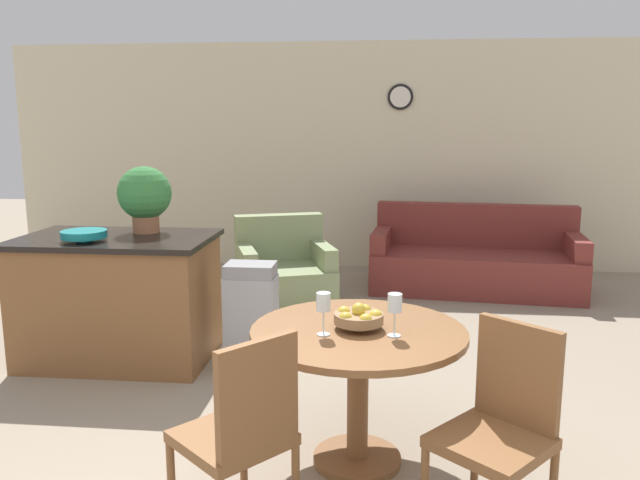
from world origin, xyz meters
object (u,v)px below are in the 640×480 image
dining_chair_near_right (501,420)px  trash_bin (251,317)px  couch (475,262)px  potted_plant (145,195)px  fruit_bowl (359,317)px  kitchen_island (119,298)px  armchair (284,276)px  wine_glass_left (323,304)px  teal_bowl (84,234)px  dining_table (358,360)px  dining_chair_near_left (242,427)px  wine_glass_right (395,305)px

dining_chair_near_right → trash_bin: 2.20m
couch → potted_plant: bearing=-136.8°
fruit_bowl → trash_bin: 1.51m
kitchen_island → armchair: kitchen_island is taller
dining_chair_near_right → kitchen_island: (-2.45, 1.75, -0.02)m
wine_glass_left → kitchen_island: size_ratio=0.15×
teal_bowl → dining_table: bearing=-29.2°
fruit_bowl → potted_plant: size_ratio=0.50×
dining_chair_near_left → wine_glass_right: (0.63, 0.54, 0.39)m
trash_bin → dining_table: bearing=-56.2°
fruit_bowl → potted_plant: potted_plant is taller
teal_bowl → potted_plant: size_ratio=0.63×
dining_chair_near_right → wine_glass_right: size_ratio=4.25×
kitchen_island → couch: 3.72m
potted_plant → couch: potted_plant is taller
dining_chair_near_left → teal_bowl: teal_bowl is taller
kitchen_island → potted_plant: size_ratio=2.79×
wine_glass_left → trash_bin: bearing=116.0°
dining_table → couch: 3.77m
potted_plant → teal_bowl: bearing=-126.6°
dining_chair_near_left → trash_bin: size_ratio=1.17×
teal_bowl → armchair: 2.17m
trash_bin → fruit_bowl: bearing=-56.2°
fruit_bowl → armchair: size_ratio=0.23×
fruit_bowl → kitchen_island: kitchen_island is taller
dining_chair_near_left → teal_bowl: size_ratio=2.89×
fruit_bowl → teal_bowl: 2.26m
couch → wine_glass_right: bearing=-98.1°
dining_table → dining_chair_near_right: 0.78m
trash_bin → dining_chair_near_right: bearing=-49.2°
potted_plant → armchair: potted_plant is taller
armchair → couch: bearing=3.0°
wine_glass_left → wine_glass_right: same height
dining_chair_near_right → fruit_bowl: bearing=5.6°
dining_chair_near_left → kitchen_island: kitchen_island is taller
potted_plant → couch: size_ratio=0.22×
dining_chair_near_left → couch: dining_chair_near_left is taller
wine_glass_right → potted_plant: bearing=139.2°
dining_chair_near_left → wine_glass_left: wine_glass_left is taller
couch → armchair: 2.08m
wine_glass_left → couch: wine_glass_left is taller
wine_glass_left → couch: (1.26, 3.71, -0.59)m
dining_table → dining_chair_near_right: dining_chair_near_right is taller
wine_glass_left → wine_glass_right: size_ratio=1.00×
potted_plant → wine_glass_right: bearing=-40.8°
dining_table → wine_glass_right: bearing=-28.2°
kitchen_island → teal_bowl: size_ratio=4.47×
wine_glass_right → teal_bowl: (-2.14, 1.19, 0.10)m
dining_table → dining_chair_near_left: size_ratio=1.20×
kitchen_island → potted_plant: 0.79m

